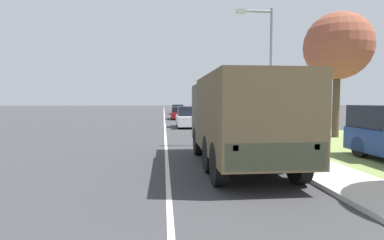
% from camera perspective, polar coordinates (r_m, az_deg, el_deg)
% --- Properties ---
extents(ground_plane, '(180.00, 180.00, 0.00)m').
position_cam_1_polar(ground_plane, '(38.95, -5.30, 0.60)').
color(ground_plane, '#38383A').
extents(lane_centre_stripe, '(0.12, 120.00, 0.00)m').
position_cam_1_polar(lane_centre_stripe, '(38.95, -5.30, 0.60)').
color(lane_centre_stripe, silver).
rests_on(lane_centre_stripe, ground).
extents(sidewalk_right, '(1.80, 120.00, 0.12)m').
position_cam_1_polar(sidewalk_right, '(39.22, 1.29, 0.72)').
color(sidewalk_right, beige).
rests_on(sidewalk_right, ground).
extents(grass_strip_right, '(7.00, 120.00, 0.02)m').
position_cam_1_polar(grass_strip_right, '(39.98, 7.56, 0.67)').
color(grass_strip_right, olive).
rests_on(grass_strip_right, ground).
extents(military_truck, '(2.36, 6.51, 2.82)m').
position_cam_1_polar(military_truck, '(9.54, 8.94, 0.71)').
color(military_truck, '#474C38').
rests_on(military_truck, ground).
extents(car_nearest_ahead, '(1.91, 3.91, 1.64)m').
position_cam_1_polar(car_nearest_ahead, '(23.63, -0.61, 0.38)').
color(car_nearest_ahead, silver).
rests_on(car_nearest_ahead, ground).
extents(car_second_ahead, '(1.78, 4.59, 1.39)m').
position_cam_1_polar(car_second_ahead, '(34.27, -2.54, 1.25)').
color(car_second_ahead, maroon).
rests_on(car_second_ahead, ground).
extents(car_third_ahead, '(1.93, 4.85, 1.49)m').
position_cam_1_polar(car_third_ahead, '(47.36, -2.76, 1.98)').
color(car_third_ahead, '#B7BABF').
rests_on(car_third_ahead, ground).
extents(lamp_post, '(1.69, 0.24, 6.10)m').
position_cam_1_polar(lamp_post, '(14.12, 13.93, 10.58)').
color(lamp_post, gray).
rests_on(lamp_post, sidewalk_right).
extents(tree_mid_right, '(3.73, 3.73, 7.01)m').
position_cam_1_polar(tree_mid_right, '(19.13, 26.01, 12.44)').
color(tree_mid_right, '#4C3D2D').
rests_on(tree_mid_right, grass_strip_right).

